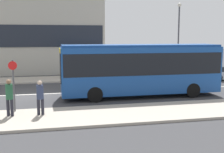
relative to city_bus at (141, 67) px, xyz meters
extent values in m
plane|color=#3A3A3D|center=(-7.31, 2.10, -1.98)|extent=(120.00, 120.00, 0.00)
cube|color=#B2A899|center=(-7.31, -4.15, -1.92)|extent=(44.00, 3.50, 0.13)
cube|color=#B2A899|center=(-7.31, 8.35, -1.92)|extent=(44.00, 3.50, 0.13)
cube|color=silver|center=(-7.31, 2.10, -1.98)|extent=(41.80, 0.16, 0.01)
cube|color=#B7B2A3|center=(-6.69, 14.11, 5.31)|extent=(12.88, 5.03, 14.60)
cube|color=#1E232D|center=(-6.69, 11.57, 2.03)|extent=(12.36, 0.08, 2.20)
cube|color=#194793|center=(0.01, 0.00, -0.17)|extent=(10.47, 2.40, 3.01)
cube|color=black|center=(0.01, 0.00, 0.28)|extent=(10.26, 2.43, 1.38)
cube|color=#194793|center=(0.01, 0.00, 1.40)|extent=(10.31, 2.21, 0.14)
cube|color=black|center=(-5.24, 0.00, 0.10)|extent=(0.05, 2.12, 1.80)
cube|color=yellow|center=(-5.24, 0.00, 1.12)|extent=(0.04, 1.68, 0.32)
cylinder|color=black|center=(-3.23, -1.09, -1.50)|extent=(0.96, 0.28, 0.96)
cylinder|color=black|center=(-3.23, 1.09, -1.50)|extent=(0.96, 0.28, 0.96)
cylinder|color=black|center=(3.25, -1.09, -1.50)|extent=(0.96, 0.28, 0.96)
cylinder|color=black|center=(3.25, 1.09, -1.50)|extent=(0.96, 0.28, 0.96)
cube|color=maroon|center=(5.16, 5.33, -1.50)|extent=(4.01, 1.85, 0.68)
cube|color=#21262B|center=(5.04, 5.33, -0.93)|extent=(2.20, 1.63, 0.45)
cylinder|color=black|center=(6.41, 4.49, -1.68)|extent=(0.60, 0.18, 0.60)
cylinder|color=black|center=(6.41, 6.17, -1.68)|extent=(0.60, 0.18, 0.60)
cylinder|color=black|center=(3.92, 4.49, -1.68)|extent=(0.60, 0.18, 0.60)
cylinder|color=black|center=(3.92, 6.17, -1.68)|extent=(0.60, 0.18, 0.60)
cylinder|color=black|center=(8.83, 4.54, -1.68)|extent=(0.60, 0.18, 0.60)
cylinder|color=black|center=(8.83, 6.23, -1.68)|extent=(0.60, 0.18, 0.60)
cylinder|color=#23232D|center=(-7.70, -3.68, -1.43)|extent=(0.15, 0.15, 0.84)
cylinder|color=#23232D|center=(-7.89, -3.62, -1.43)|extent=(0.15, 0.15, 0.84)
cylinder|color=#235638|center=(-7.79, -3.65, -0.64)|extent=(0.34, 0.34, 0.73)
sphere|color=#936B4C|center=(-7.79, -3.65, -0.15)|extent=(0.24, 0.24, 0.24)
cylinder|color=#23232D|center=(-6.44, -3.70, -1.45)|extent=(0.15, 0.15, 0.80)
cylinder|color=#23232D|center=(-6.25, -3.72, -1.45)|extent=(0.15, 0.15, 0.80)
cylinder|color=#2D3856|center=(-6.35, -3.71, -0.70)|extent=(0.34, 0.34, 0.70)
sphere|color=beige|center=(-6.35, -3.71, -0.24)|extent=(0.23, 0.23, 0.23)
cylinder|color=#4C4C51|center=(-7.69, -2.76, -0.52)|extent=(0.09, 0.09, 2.67)
cylinder|color=red|center=(-7.69, -2.82, 0.54)|extent=(0.44, 0.03, 0.44)
cylinder|color=#4C4C51|center=(6.07, 7.35, 1.48)|extent=(0.14, 0.14, 6.66)
sphere|color=silver|center=(6.07, 7.35, 4.91)|extent=(0.36, 0.36, 0.36)
camera|label=1|loc=(-5.66, -17.70, 2.03)|focal=45.00mm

